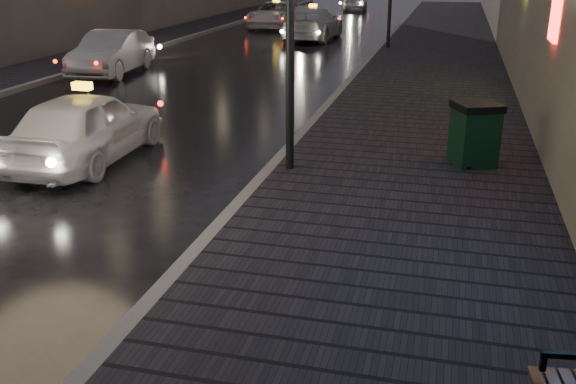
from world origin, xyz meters
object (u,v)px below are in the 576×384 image
Objects in this scene: car_far at (355,0)px; car_left_mid at (112,53)px; trash_bin at (475,133)px; taxi_far at (276,15)px; taxi_mid at (313,24)px; taxi_near at (87,126)px.

car_left_mid is at bearing 75.97° from car_far.
trash_bin is 0.28× the size of car_far.
trash_bin is 0.23× the size of taxi_far.
taxi_mid is 5.52m from taxi_far.
trash_bin is at bearing -63.35° from taxi_far.
trash_bin is 0.22× the size of taxi_mid.
car_left_mid reaches higher than taxi_near.
taxi_near is 0.95× the size of car_left_mid.
trash_bin is 6.99m from taxi_near.
trash_bin is 35.62m from car_far.
taxi_mid is 17.01m from car_far.
taxi_near is 0.82× the size of taxi_far.
trash_bin is at bearing 112.27° from taxi_mid.
taxi_near reaches higher than taxi_far.
car_far is at bearing 82.64° from taxi_far.
car_far reaches higher than taxi_near.
car_left_mid is at bearing -91.99° from taxi_far.
taxi_mid is 1.24× the size of car_far.
car_left_mid is (-11.11, 7.49, -0.03)m from trash_bin.
taxi_mid is at bearing 85.88° from car_far.
trash_bin is 0.28× the size of taxi_near.
car_far is at bearing -86.24° from taxi_mid.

